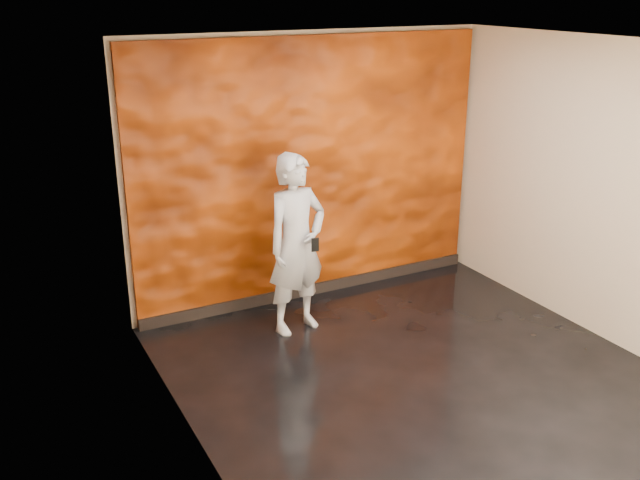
{
  "coord_description": "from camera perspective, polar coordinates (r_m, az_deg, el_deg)",
  "views": [
    {
      "loc": [
        -3.28,
        -4.49,
        3.24
      ],
      "look_at": [
        -0.55,
        0.74,
        1.1
      ],
      "focal_mm": 40.0,
      "sensor_mm": 36.0,
      "label": 1
    }
  ],
  "objects": [
    {
      "name": "room",
      "position": [
        5.85,
        8.19,
        1.42
      ],
      "size": [
        4.02,
        4.02,
        2.81
      ],
      "color": "black",
      "rests_on": "ground"
    },
    {
      "name": "baseboard",
      "position": [
        7.87,
        -0.4,
        -3.9
      ],
      "size": [
        3.9,
        0.04,
        0.12
      ],
      "primitive_type": "cube",
      "color": "black",
      "rests_on": "ground"
    },
    {
      "name": "man",
      "position": [
        6.79,
        -1.88,
        -0.35
      ],
      "size": [
        0.71,
        0.54,
        1.77
      ],
      "primitive_type": "imported",
      "rotation": [
        0.0,
        0.0,
        0.19
      ],
      "color": "#989CA8",
      "rests_on": "ground"
    },
    {
      "name": "phone",
      "position": [
        6.58,
        -0.39,
        -0.38
      ],
      "size": [
        0.07,
        0.03,
        0.13
      ],
      "primitive_type": "cube",
      "rotation": [
        0.0,
        0.0,
        -0.17
      ],
      "color": "black",
      "rests_on": "man"
    },
    {
      "name": "feature_wall",
      "position": [
        7.47,
        -0.56,
        5.52
      ],
      "size": [
        3.9,
        0.06,
        2.75
      ],
      "primitive_type": "cube",
      "color": "#D74F0A",
      "rests_on": "ground"
    }
  ]
}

